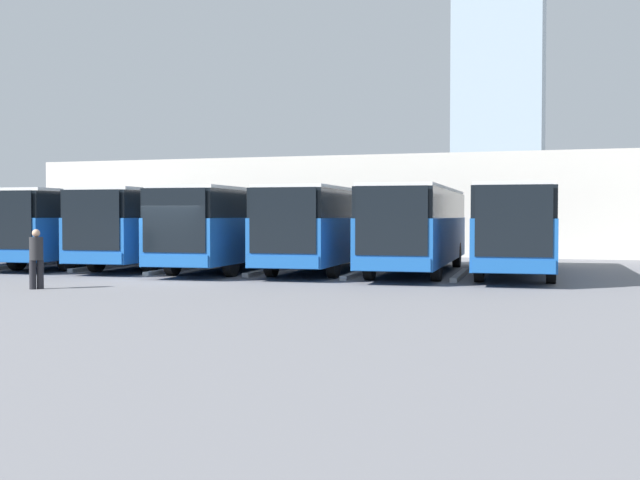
{
  "coord_description": "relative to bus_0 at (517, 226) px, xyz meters",
  "views": [
    {
      "loc": [
        -13.07,
        23.69,
        2.18
      ],
      "look_at": [
        -3.44,
        -5.94,
        1.22
      ],
      "focal_mm": 45.0,
      "sensor_mm": 36.0,
      "label": 1
    }
  ],
  "objects": [
    {
      "name": "ground_plane",
      "position": [
        10.87,
        6.4,
        -1.79
      ],
      "size": [
        600.0,
        600.0,
        0.0
      ],
      "primitive_type": "plane",
      "color": "slate"
    },
    {
      "name": "bus_0",
      "position": [
        0.0,
        0.0,
        0.0
      ],
      "size": [
        3.21,
        12.05,
        3.2
      ],
      "rotation": [
        0.0,
        0.0,
        0.06
      ],
      "color": "#19519E",
      "rests_on": "ground_plane"
    },
    {
      "name": "curb_divider_0",
      "position": [
        1.81,
        1.76,
        -1.72
      ],
      "size": [
        0.53,
        5.17,
        0.15
      ],
      "primitive_type": "cube",
      "rotation": [
        0.0,
        0.0,
        0.06
      ],
      "color": "#B2B2AD",
      "rests_on": "ground_plane"
    },
    {
      "name": "bus_1",
      "position": [
        3.62,
        0.24,
        0.0
      ],
      "size": [
        3.21,
        12.05,
        3.2
      ],
      "rotation": [
        0.0,
        0.0,
        0.06
      ],
      "color": "#19519E",
      "rests_on": "ground_plane"
    },
    {
      "name": "curb_divider_1",
      "position": [
        5.44,
        2.01,
        -1.72
      ],
      "size": [
        0.53,
        5.17,
        0.15
      ],
      "primitive_type": "cube",
      "rotation": [
        0.0,
        0.0,
        0.06
      ],
      "color": "#B2B2AD",
      "rests_on": "ground_plane"
    },
    {
      "name": "bus_2",
      "position": [
        7.25,
        0.04,
        0.0
      ],
      "size": [
        3.21,
        12.05,
        3.2
      ],
      "rotation": [
        0.0,
        0.0,
        0.06
      ],
      "color": "#19519E",
      "rests_on": "ground_plane"
    },
    {
      "name": "curb_divider_2",
      "position": [
        9.06,
        1.8,
        -1.72
      ],
      "size": [
        0.53,
        5.17,
        0.15
      ],
      "primitive_type": "cube",
      "rotation": [
        0.0,
        0.0,
        0.06
      ],
      "color": "#B2B2AD",
      "rests_on": "ground_plane"
    },
    {
      "name": "bus_3",
      "position": [
        10.87,
        0.57,
        0.0
      ],
      "size": [
        3.21,
        12.05,
        3.2
      ],
      "rotation": [
        0.0,
        0.0,
        0.06
      ],
      "color": "#19519E",
      "rests_on": "ground_plane"
    },
    {
      "name": "curb_divider_3",
      "position": [
        12.69,
        2.33,
        -1.72
      ],
      "size": [
        0.53,
        5.17,
        0.15
      ],
      "primitive_type": "cube",
      "rotation": [
        0.0,
        0.0,
        0.06
      ],
      "color": "#B2B2AD",
      "rests_on": "ground_plane"
    },
    {
      "name": "bus_4",
      "position": [
        14.5,
        -0.09,
        0.0
      ],
      "size": [
        3.21,
        12.05,
        3.2
      ],
      "rotation": [
        0.0,
        0.0,
        0.06
      ],
      "color": "#19519E",
      "rests_on": "ground_plane"
    },
    {
      "name": "curb_divider_4",
      "position": [
        16.31,
        1.67,
        -1.72
      ],
      "size": [
        0.53,
        5.17,
        0.15
      ],
      "primitive_type": "cube",
      "rotation": [
        0.0,
        0.0,
        0.06
      ],
      "color": "#B2B2AD",
      "rests_on": "ground_plane"
    },
    {
      "name": "bus_5",
      "position": [
        18.12,
        -0.07,
        0.0
      ],
      "size": [
        3.21,
        12.05,
        3.2
      ],
      "rotation": [
        0.0,
        0.0,
        0.06
      ],
      "color": "#19519E",
      "rests_on": "ground_plane"
    },
    {
      "name": "curb_divider_5",
      "position": [
        19.93,
        1.7,
        -1.72
      ],
      "size": [
        0.53,
        5.17,
        0.15
      ],
      "primitive_type": "cube",
      "rotation": [
        0.0,
        0.0,
        0.06
      ],
      "color": "#B2B2AD",
      "rests_on": "ground_plane"
    },
    {
      "name": "bus_6",
      "position": [
        21.74,
        1.02,
        0.0
      ],
      "size": [
        3.21,
        12.05,
        3.2
      ],
      "rotation": [
        0.0,
        0.0,
        0.06
      ],
      "color": "#19519E",
      "rests_on": "ground_plane"
    },
    {
      "name": "pedestrian",
      "position": [
        13.05,
        10.25,
        -0.84
      ],
      "size": [
        0.55,
        0.55,
        1.77
      ],
      "rotation": [
        0.0,
        0.0,
        0.88
      ],
      "color": "black",
      "rests_on": "ground_plane"
    },
    {
      "name": "station_building",
      "position": [
        10.87,
        -15.84,
        0.97
      ],
      "size": [
        36.5,
        11.21,
        5.44
      ],
      "color": "beige",
      "rests_on": "ground_plane"
    },
    {
      "name": "office_tower",
      "position": [
        16.78,
        -169.83,
        36.28
      ],
      "size": [
        20.84,
        20.84,
        77.35
      ],
      "color": "#93A8B7",
      "rests_on": "ground_plane"
    }
  ]
}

